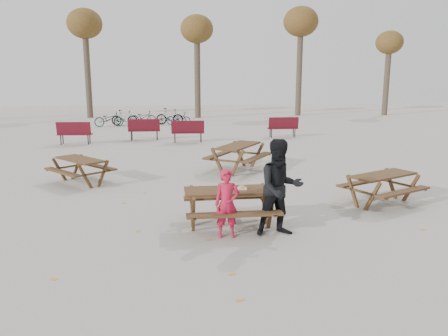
{
  "coord_description": "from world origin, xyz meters",
  "views": [
    {
      "loc": [
        -1.17,
        -8.25,
        2.93
      ],
      "look_at": [
        0.0,
        1.0,
        1.0
      ],
      "focal_mm": 35.0,
      "sensor_mm": 36.0,
      "label": 1
    }
  ],
  "objects": [
    {
      "name": "ground",
      "position": [
        0.0,
        0.0,
        0.0
      ],
      "size": [
        80.0,
        80.0,
        0.0
      ],
      "primitive_type": "plane",
      "color": "gray",
      "rests_on": "ground"
    },
    {
      "name": "main_picnic_table",
      "position": [
        0.0,
        0.0,
        0.59
      ],
      "size": [
        1.8,
        1.45,
        0.78
      ],
      "color": "#341E13",
      "rests_on": "ground"
    },
    {
      "name": "food_tray",
      "position": [
        0.22,
        -0.04,
        0.79
      ],
      "size": [
        0.18,
        0.11,
        0.03
      ],
      "primitive_type": "cube",
      "color": "white",
      "rests_on": "main_picnic_table"
    },
    {
      "name": "bread_roll",
      "position": [
        0.22,
        -0.04,
        0.83
      ],
      "size": [
        0.14,
        0.06,
        0.05
      ],
      "primitive_type": "ellipsoid",
      "color": "tan",
      "rests_on": "food_tray"
    },
    {
      "name": "soda_bottle",
      "position": [
        -0.16,
        -0.15,
        0.85
      ],
      "size": [
        0.07,
        0.07,
        0.17
      ],
      "color": "silver",
      "rests_on": "main_picnic_table"
    },
    {
      "name": "child",
      "position": [
        -0.14,
        -0.55,
        0.65
      ],
      "size": [
        0.47,
        0.31,
        1.29
      ],
      "primitive_type": "imported",
      "rotation": [
        0.0,
        0.0,
        -0.01
      ],
      "color": "#B51634",
      "rests_on": "ground"
    },
    {
      "name": "adult",
      "position": [
        0.86,
        -0.56,
        0.92
      ],
      "size": [
        0.96,
        0.79,
        1.84
      ],
      "primitive_type": "imported",
      "rotation": [
        0.0,
        0.0,
        0.11
      ],
      "color": "black",
      "rests_on": "ground"
    },
    {
      "name": "picnic_table_east",
      "position": [
        3.78,
        1.16,
        0.36
      ],
      "size": [
        2.1,
        1.95,
        0.72
      ],
      "primitive_type": null,
      "rotation": [
        0.0,
        0.0,
        0.45
      ],
      "color": "#341E13",
      "rests_on": "ground"
    },
    {
      "name": "picnic_table_north",
      "position": [
        -3.67,
        4.18,
        0.36
      ],
      "size": [
        2.09,
        2.12,
        0.71
      ],
      "primitive_type": null,
      "rotation": [
        0.0,
        0.0,
        -0.86
      ],
      "color": "#341E13",
      "rests_on": "ground"
    },
    {
      "name": "picnic_table_far",
      "position": [
        1.0,
        5.31,
        0.42
      ],
      "size": [
        2.39,
        2.5,
        0.84
      ],
      "primitive_type": null,
      "rotation": [
        0.0,
        0.0,
        0.99
      ],
      "color": "#341E13",
      "rests_on": "ground"
    },
    {
      "name": "park_bench_row",
      "position": [
        -0.88,
        12.38,
        0.52
      ],
      "size": [
        11.4,
        1.71,
        1.03
      ],
      "color": "#5C121E",
      "rests_on": "ground"
    },
    {
      "name": "bicycle_row",
      "position": [
        -2.68,
        19.67,
        0.46
      ],
      "size": [
        6.0,
        2.12,
        1.04
      ],
      "color": "black",
      "rests_on": "ground"
    },
    {
      "name": "tree_row",
      "position": [
        0.9,
        25.15,
        6.19
      ],
      "size": [
        32.17,
        3.52,
        8.26
      ],
      "color": "#382B21",
      "rests_on": "ground"
    },
    {
      "name": "fallen_leaves",
      "position": [
        0.5,
        2.5,
        0.0
      ],
      "size": [
        11.0,
        11.0,
        0.01
      ],
      "primitive_type": null,
      "color": "orange",
      "rests_on": "ground"
    }
  ]
}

